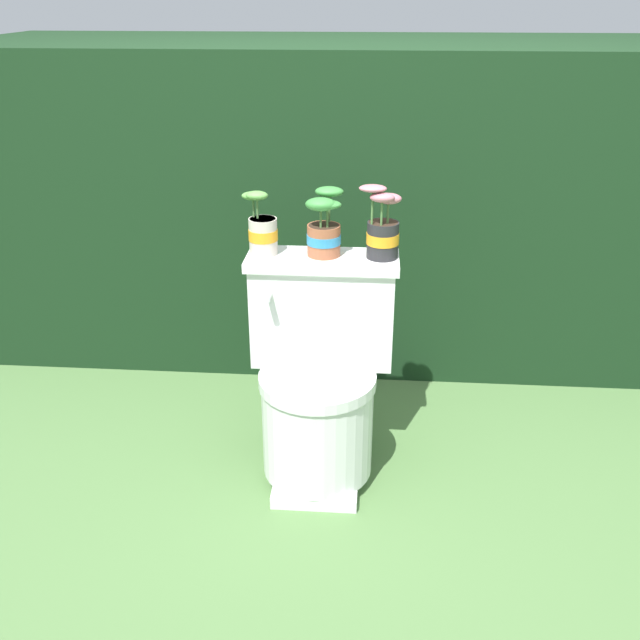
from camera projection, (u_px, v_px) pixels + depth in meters
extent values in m
plane|color=#4C703D|center=(338.00, 470.00, 2.39)|extent=(12.00, 12.00, 0.00)
cube|color=black|center=(354.00, 193.00, 3.18)|extent=(3.26, 1.10, 1.28)
cube|color=silver|center=(318.00, 472.00, 2.35)|extent=(0.27, 0.35, 0.04)
cylinder|color=silver|center=(318.00, 427.00, 2.27)|extent=(0.35, 0.35, 0.31)
cylinder|color=silver|center=(317.00, 380.00, 2.20)|extent=(0.36, 0.36, 0.04)
cube|color=silver|center=(322.00, 314.00, 2.33)|extent=(0.46, 0.17, 0.34)
cube|color=silver|center=(323.00, 261.00, 2.25)|extent=(0.48, 0.19, 0.03)
cylinder|color=silver|center=(268.00, 297.00, 2.20)|extent=(0.02, 0.05, 0.02)
cylinder|color=beige|center=(263.00, 236.00, 2.25)|extent=(0.09, 0.09, 0.12)
cylinder|color=orange|center=(263.00, 235.00, 2.24)|extent=(0.09, 0.09, 0.03)
cylinder|color=#332319|center=(263.00, 220.00, 2.22)|extent=(0.08, 0.08, 0.01)
cylinder|color=#4C753D|center=(257.00, 208.00, 2.21)|extent=(0.01, 0.01, 0.06)
ellipsoid|color=#569342|center=(257.00, 195.00, 2.19)|extent=(0.07, 0.05, 0.03)
cylinder|color=#4C753D|center=(254.00, 208.00, 2.22)|extent=(0.01, 0.01, 0.06)
ellipsoid|color=#569342|center=(253.00, 196.00, 2.21)|extent=(0.07, 0.05, 0.03)
cylinder|color=#9E5638|center=(324.00, 240.00, 2.24)|extent=(0.10, 0.10, 0.10)
cylinder|color=#2D84BC|center=(324.00, 239.00, 2.24)|extent=(0.11, 0.11, 0.03)
cylinder|color=#332319|center=(324.00, 227.00, 2.22)|extent=(0.10, 0.10, 0.01)
cylinder|color=#4C753D|center=(327.00, 217.00, 2.19)|extent=(0.01, 0.01, 0.06)
ellipsoid|color=#387F38|center=(327.00, 205.00, 2.17)|extent=(0.09, 0.06, 0.03)
cylinder|color=#4C753D|center=(321.00, 218.00, 2.18)|extent=(0.01, 0.01, 0.06)
ellipsoid|color=#387F38|center=(321.00, 204.00, 2.16)|extent=(0.10, 0.07, 0.04)
cylinder|color=#4C753D|center=(329.00, 208.00, 2.23)|extent=(0.01, 0.01, 0.09)
ellipsoid|color=#387F38|center=(329.00, 192.00, 2.21)|extent=(0.09, 0.06, 0.03)
cylinder|color=#262628|center=(383.00, 240.00, 2.22)|extent=(0.10, 0.10, 0.11)
cylinder|color=orange|center=(383.00, 238.00, 2.21)|extent=(0.10, 0.10, 0.03)
cylinder|color=#332319|center=(383.00, 224.00, 2.19)|extent=(0.09, 0.09, 0.01)
cylinder|color=#4C753D|center=(372.00, 207.00, 2.15)|extent=(0.01, 0.01, 0.10)
ellipsoid|color=#B26B75|center=(373.00, 188.00, 2.13)|extent=(0.08, 0.06, 0.02)
cylinder|color=#4C753D|center=(388.00, 213.00, 2.17)|extent=(0.01, 0.01, 0.07)
ellipsoid|color=#B26B75|center=(388.00, 199.00, 2.15)|extent=(0.08, 0.06, 0.03)
cylinder|color=#4C753D|center=(382.00, 213.00, 2.15)|extent=(0.01, 0.01, 0.08)
ellipsoid|color=#B26B75|center=(382.00, 197.00, 2.13)|extent=(0.07, 0.05, 0.03)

